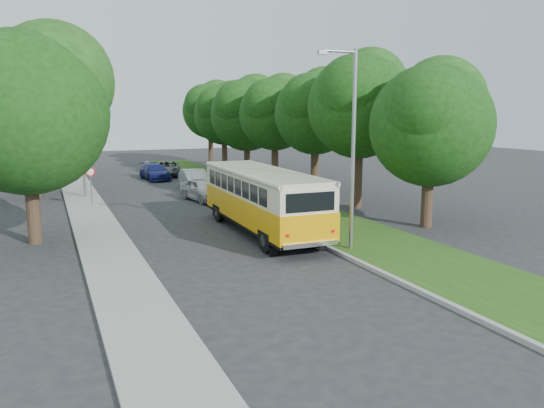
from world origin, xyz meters
name	(u,v)px	position (x,y,z in m)	size (l,w,h in m)	color
ground	(231,248)	(0.00, 0.00, 0.00)	(120.00, 120.00, 0.00)	#262628
curb	(264,218)	(3.60, 5.00, 0.07)	(0.20, 70.00, 0.15)	gray
grass_verge	(304,214)	(5.95, 5.00, 0.07)	(4.50, 70.00, 0.13)	#234A13
sidewalk	(99,232)	(-4.80, 5.00, 0.06)	(2.20, 70.00, 0.12)	gray
treeline	(190,107)	(3.15, 17.99, 5.93)	(24.27, 41.91, 9.46)	#332319
lamppost_near	(351,144)	(4.21, -2.50, 4.37)	(1.71, 0.16, 8.00)	gray
lamppost_far	(80,135)	(-4.70, 16.00, 4.12)	(1.71, 0.16, 7.50)	gray
warning_sign	(91,179)	(-4.50, 11.98, 1.71)	(0.56, 0.10, 2.50)	gray
vintage_bus	(262,201)	(2.23, 1.94, 1.51)	(2.62, 10.19, 3.03)	#F3A607
car_silver	(203,190)	(2.24, 12.00, 0.71)	(1.67, 4.16, 1.42)	#A1A1A5
car_white	(195,180)	(3.00, 16.70, 0.75)	(1.58, 4.53, 1.49)	silver
car_blue	(155,172)	(1.52, 23.93, 0.65)	(1.82, 4.49, 1.30)	navy
car_grey	(167,169)	(2.99, 26.15, 0.66)	(2.18, 4.74, 1.32)	#55575C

